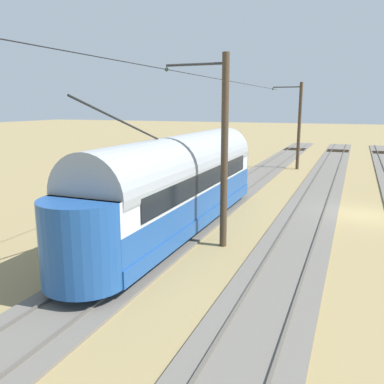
# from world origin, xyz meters

# --- Properties ---
(ground_plane) EXTENTS (220.00, 220.00, 0.00)m
(ground_plane) POSITION_xyz_m (0.00, 0.00, 0.00)
(ground_plane) COLOR #937F51
(track_third_siding) EXTENTS (2.80, 80.00, 0.18)m
(track_third_siding) POSITION_xyz_m (2.58, -0.31, 0.05)
(track_third_siding) COLOR #666059
(track_third_siding) RESTS_ON ground
(track_outer_siding) EXTENTS (2.80, 80.00, 0.18)m
(track_outer_siding) POSITION_xyz_m (7.73, -0.31, 0.05)
(track_outer_siding) COLOR #666059
(track_outer_siding) RESTS_ON ground
(vintage_streetcar) EXTENTS (2.65, 16.61, 5.71)m
(vintage_streetcar) POSITION_xyz_m (7.73, 5.96, 2.26)
(vintage_streetcar) COLOR #1E4C93
(vintage_streetcar) RESTS_ON ground
(catenary_pole_foreground) EXTENTS (2.65, 0.28, 7.51)m
(catenary_pole_foreground) POSITION_xyz_m (5.36, -14.63, 3.91)
(catenary_pole_foreground) COLOR #423323
(catenary_pole_foreground) RESTS_ON ground
(catenary_pole_mid_near) EXTENTS (2.65, 0.28, 7.51)m
(catenary_pole_mid_near) POSITION_xyz_m (5.36, 7.22, 3.91)
(catenary_pole_mid_near) COLOR #423323
(catenary_pole_mid_near) RESTS_ON ground
(overhead_wire_run) EXTENTS (2.45, 47.69, 0.18)m
(overhead_wire_run) POSITION_xyz_m (7.69, 6.53, 6.97)
(overhead_wire_run) COLOR black
(overhead_wire_run) RESTS_ON ground
(spare_tie_stack) EXTENTS (2.40, 2.40, 0.54)m
(spare_tie_stack) POSITION_xyz_m (11.06, 2.47, 0.27)
(spare_tie_stack) COLOR #2D2316
(spare_tie_stack) RESTS_ON ground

